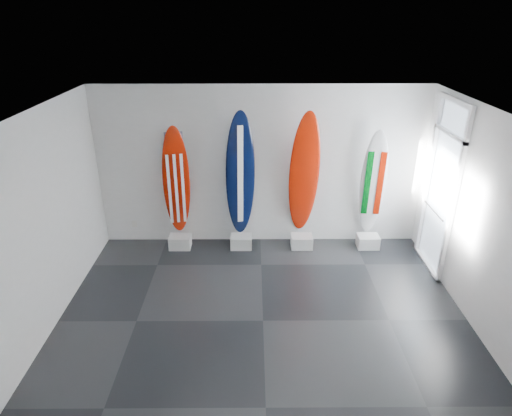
{
  "coord_description": "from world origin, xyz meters",
  "views": [
    {
      "loc": [
        -0.13,
        -5.19,
        4.18
      ],
      "look_at": [
        -0.09,
        1.4,
        1.18
      ],
      "focal_mm": 30.97,
      "sensor_mm": 36.0,
      "label": 1
    }
  ],
  "objects_px": {
    "surfboard_usa": "(176,182)",
    "surfboard_swiss": "(304,175)",
    "surfboard_italy": "(373,183)",
    "surfboard_navy": "(240,175)"
  },
  "relations": [
    {
      "from": "surfboard_swiss",
      "to": "surfboard_italy",
      "type": "xyz_separation_m",
      "value": [
        1.26,
        0.0,
        -0.17
      ]
    },
    {
      "from": "surfboard_navy",
      "to": "surfboard_italy",
      "type": "height_order",
      "value": "surfboard_navy"
    },
    {
      "from": "surfboard_navy",
      "to": "surfboard_swiss",
      "type": "height_order",
      "value": "surfboard_swiss"
    },
    {
      "from": "surfboard_usa",
      "to": "surfboard_italy",
      "type": "bearing_deg",
      "value": -12.59
    },
    {
      "from": "surfboard_usa",
      "to": "surfboard_swiss",
      "type": "relative_size",
      "value": 0.89
    },
    {
      "from": "surfboard_navy",
      "to": "surfboard_italy",
      "type": "xyz_separation_m",
      "value": [
        2.41,
        0.0,
        -0.16
      ]
    },
    {
      "from": "surfboard_navy",
      "to": "surfboard_swiss",
      "type": "bearing_deg",
      "value": -14.64
    },
    {
      "from": "surfboard_usa",
      "to": "surfboard_swiss",
      "type": "bearing_deg",
      "value": -12.59
    },
    {
      "from": "surfboard_usa",
      "to": "surfboard_swiss",
      "type": "distance_m",
      "value": 2.31
    },
    {
      "from": "surfboard_italy",
      "to": "surfboard_usa",
      "type": "bearing_deg",
      "value": -172.78
    }
  ]
}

